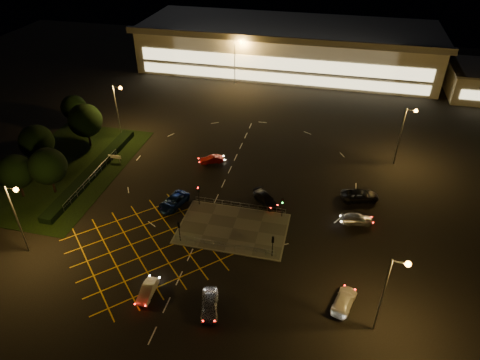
% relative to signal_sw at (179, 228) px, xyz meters
% --- Properties ---
extents(ground, '(180.00, 180.00, 0.00)m').
position_rel_signal_sw_xyz_m(ground, '(4.00, 5.99, -2.37)').
color(ground, black).
rests_on(ground, ground).
extents(pedestrian_island, '(14.00, 9.00, 0.12)m').
position_rel_signal_sw_xyz_m(pedestrian_island, '(6.00, 3.99, -2.31)').
color(pedestrian_island, '#4C4944').
rests_on(pedestrian_island, ground).
extents(grass_verge, '(18.00, 30.00, 0.08)m').
position_rel_signal_sw_xyz_m(grass_verge, '(-24.00, 11.99, -2.33)').
color(grass_verge, black).
rests_on(grass_verge, ground).
extents(hedge, '(2.00, 26.00, 1.00)m').
position_rel_signal_sw_xyz_m(hedge, '(-19.00, 11.99, -1.87)').
color(hedge, black).
rests_on(hedge, ground).
extents(supermarket, '(72.00, 26.50, 10.50)m').
position_rel_signal_sw_xyz_m(supermarket, '(4.00, 67.95, 2.95)').
color(supermarket, beige).
rests_on(supermarket, ground).
extents(streetlight_sw, '(1.78, 0.56, 10.03)m').
position_rel_signal_sw_xyz_m(streetlight_sw, '(-17.56, -6.01, 4.20)').
color(streetlight_sw, slate).
rests_on(streetlight_sw, ground).
extents(streetlight_se, '(1.78, 0.56, 10.03)m').
position_rel_signal_sw_xyz_m(streetlight_se, '(24.44, -8.01, 4.20)').
color(streetlight_se, slate).
rests_on(streetlight_se, ground).
extents(streetlight_nw, '(1.78, 0.56, 10.03)m').
position_rel_signal_sw_xyz_m(streetlight_nw, '(-19.56, 23.99, 4.20)').
color(streetlight_nw, slate).
rests_on(streetlight_nw, ground).
extents(streetlight_ne, '(1.78, 0.56, 10.03)m').
position_rel_signal_sw_xyz_m(streetlight_ne, '(28.44, 25.99, 4.20)').
color(streetlight_ne, slate).
rests_on(streetlight_ne, ground).
extents(streetlight_far_left, '(1.78, 0.56, 10.03)m').
position_rel_signal_sw_xyz_m(streetlight_far_left, '(-5.56, 53.99, 4.20)').
color(streetlight_far_left, slate).
rests_on(streetlight_far_left, ground).
extents(streetlight_far_right, '(1.78, 0.56, 10.03)m').
position_rel_signal_sw_xyz_m(streetlight_far_right, '(34.44, 55.99, 4.20)').
color(streetlight_far_right, slate).
rests_on(streetlight_far_right, ground).
extents(signal_sw, '(0.28, 0.30, 3.15)m').
position_rel_signal_sw_xyz_m(signal_sw, '(0.00, 0.00, 0.00)').
color(signal_sw, black).
rests_on(signal_sw, pedestrian_island).
extents(signal_se, '(0.28, 0.30, 3.15)m').
position_rel_signal_sw_xyz_m(signal_se, '(12.00, 0.00, 0.00)').
color(signal_se, black).
rests_on(signal_se, pedestrian_island).
extents(signal_nw, '(0.28, 0.30, 3.15)m').
position_rel_signal_sw_xyz_m(signal_nw, '(0.00, 7.99, 0.00)').
color(signal_nw, black).
rests_on(signal_nw, pedestrian_island).
extents(signal_ne, '(0.28, 0.30, 3.15)m').
position_rel_signal_sw_xyz_m(signal_ne, '(12.00, 7.99, 0.00)').
color(signal_ne, black).
rests_on(signal_ne, pedestrian_island).
extents(tree_a, '(5.04, 5.04, 6.86)m').
position_rel_signal_sw_xyz_m(tree_a, '(-26.00, 3.99, 1.97)').
color(tree_a, black).
rests_on(tree_a, ground).
extents(tree_b, '(5.40, 5.40, 7.35)m').
position_rel_signal_sw_xyz_m(tree_b, '(-28.00, 11.99, 2.28)').
color(tree_b, black).
rests_on(tree_b, ground).
extents(tree_c, '(5.76, 5.76, 7.84)m').
position_rel_signal_sw_xyz_m(tree_c, '(-24.00, 19.99, 2.59)').
color(tree_c, black).
rests_on(tree_c, ground).
extents(tree_d, '(4.68, 4.68, 6.37)m').
position_rel_signal_sw_xyz_m(tree_d, '(-30.00, 25.99, 1.65)').
color(tree_d, black).
rests_on(tree_d, ground).
extents(tree_e, '(5.40, 5.40, 7.35)m').
position_rel_signal_sw_xyz_m(tree_e, '(-22.00, 5.99, 2.28)').
color(tree_e, black).
rests_on(tree_e, ground).
extents(car_near_silver, '(2.90, 4.90, 1.56)m').
position_rel_signal_sw_xyz_m(car_near_silver, '(6.77, -9.42, -1.59)').
color(car_near_silver, '#B2B4BA').
rests_on(car_near_silver, ground).
extents(car_queue_white, '(1.39, 3.78, 1.23)m').
position_rel_signal_sw_xyz_m(car_queue_white, '(-0.56, -9.09, -1.75)').
color(car_queue_white, white).
rests_on(car_queue_white, ground).
extents(car_left_blue, '(3.81, 5.72, 1.46)m').
position_rel_signal_sw_xyz_m(car_left_blue, '(-3.50, 6.98, -1.64)').
color(car_left_blue, navy).
rests_on(car_left_blue, ground).
extents(car_far_dkgrey, '(4.67, 4.70, 1.37)m').
position_rel_signal_sw_xyz_m(car_far_dkgrey, '(9.23, 10.69, -1.68)').
color(car_far_dkgrey, black).
rests_on(car_far_dkgrey, ground).
extents(car_right_silver, '(4.59, 2.44, 1.49)m').
position_rel_signal_sw_xyz_m(car_right_silver, '(22.08, 8.98, -1.62)').
color(car_right_silver, silver).
rests_on(car_right_silver, ground).
extents(car_circ_red, '(3.94, 2.74, 1.23)m').
position_rel_signal_sw_xyz_m(car_circ_red, '(-1.49, 19.46, -1.75)').
color(car_circ_red, maroon).
rests_on(car_circ_red, ground).
extents(car_east_grey, '(5.88, 3.73, 1.51)m').
position_rel_signal_sw_xyz_m(car_east_grey, '(22.48, 14.55, -1.61)').
color(car_east_grey, black).
rests_on(car_east_grey, ground).
extents(car_approach_white, '(3.15, 5.08, 1.37)m').
position_rel_signal_sw_xyz_m(car_approach_white, '(20.88, -5.53, -1.68)').
color(car_approach_white, '#BDBDBD').
rests_on(car_approach_white, ground).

